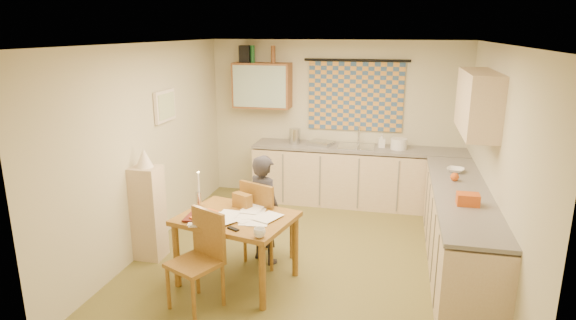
% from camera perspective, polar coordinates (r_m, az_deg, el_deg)
% --- Properties ---
extents(floor, '(4.00, 4.50, 0.02)m').
position_cam_1_polar(floor, '(5.94, 2.43, -11.40)').
color(floor, brown).
rests_on(floor, ground).
extents(ceiling, '(4.00, 4.50, 0.02)m').
position_cam_1_polar(ceiling, '(5.31, 2.74, 13.71)').
color(ceiling, white).
rests_on(ceiling, floor).
extents(wall_back, '(4.00, 0.02, 2.50)m').
position_cam_1_polar(wall_back, '(7.67, 5.68, 4.64)').
color(wall_back, beige).
rests_on(wall_back, floor).
extents(wall_front, '(4.00, 0.02, 2.50)m').
position_cam_1_polar(wall_front, '(3.41, -4.47, -9.03)').
color(wall_front, beige).
rests_on(wall_front, floor).
extents(wall_left, '(0.02, 4.50, 2.50)m').
position_cam_1_polar(wall_left, '(6.17, -16.12, 1.50)').
color(wall_left, beige).
rests_on(wall_left, floor).
extents(wall_right, '(0.02, 4.50, 2.50)m').
position_cam_1_polar(wall_right, '(5.51, 23.60, -0.79)').
color(wall_right, beige).
rests_on(wall_right, floor).
extents(window_blind, '(1.45, 0.03, 1.05)m').
position_cam_1_polar(window_blind, '(7.54, 8.00, 7.46)').
color(window_blind, '#32537D').
rests_on(window_blind, wall_back).
extents(curtain_rod, '(1.60, 0.04, 0.04)m').
position_cam_1_polar(curtain_rod, '(7.46, 8.14, 11.63)').
color(curtain_rod, black).
rests_on(curtain_rod, wall_back).
extents(wall_cabinet, '(0.90, 0.34, 0.70)m').
position_cam_1_polar(wall_cabinet, '(7.65, -3.07, 8.83)').
color(wall_cabinet, brown).
rests_on(wall_cabinet, wall_back).
extents(wall_cabinet_glass, '(0.84, 0.02, 0.64)m').
position_cam_1_polar(wall_cabinet_glass, '(7.48, -3.43, 8.68)').
color(wall_cabinet_glass, '#99B2A5').
rests_on(wall_cabinet_glass, wall_back).
extents(upper_cabinet_right, '(0.34, 1.30, 0.70)m').
position_cam_1_polar(upper_cabinet_right, '(5.89, 21.58, 6.37)').
color(upper_cabinet_right, tan).
rests_on(upper_cabinet_right, wall_right).
extents(framed_print, '(0.04, 0.50, 0.40)m').
position_cam_1_polar(framed_print, '(6.41, -14.38, 6.23)').
color(framed_print, '#F2E2CF').
rests_on(framed_print, wall_left).
extents(print_canvas, '(0.01, 0.42, 0.32)m').
position_cam_1_polar(print_canvas, '(6.40, -14.18, 6.23)').
color(print_canvas, white).
rests_on(print_canvas, wall_left).
extents(counter_back, '(3.30, 0.62, 0.92)m').
position_cam_1_polar(counter_back, '(7.52, 8.53, -1.95)').
color(counter_back, tan).
rests_on(counter_back, floor).
extents(counter_right, '(0.62, 2.95, 0.92)m').
position_cam_1_polar(counter_right, '(5.83, 19.54, -7.83)').
color(counter_right, tan).
rests_on(counter_right, floor).
extents(stove, '(0.57, 0.57, 0.89)m').
position_cam_1_polar(stove, '(4.88, 20.83, -12.74)').
color(stove, white).
rests_on(stove, floor).
extents(sink, '(0.57, 0.47, 0.10)m').
position_cam_1_polar(sink, '(7.41, 8.07, 1.26)').
color(sink, silver).
rests_on(sink, counter_back).
extents(tap, '(0.04, 0.04, 0.28)m').
position_cam_1_polar(tap, '(7.54, 8.40, 2.90)').
color(tap, silver).
rests_on(tap, counter_back).
extents(dish_rack, '(0.42, 0.39, 0.06)m').
position_cam_1_polar(dish_rack, '(7.46, 3.94, 2.02)').
color(dish_rack, silver).
rests_on(dish_rack, counter_back).
extents(kettle, '(0.23, 0.23, 0.24)m').
position_cam_1_polar(kettle, '(7.51, 0.81, 2.85)').
color(kettle, silver).
rests_on(kettle, counter_back).
extents(mixing_bowl, '(0.24, 0.24, 0.16)m').
position_cam_1_polar(mixing_bowl, '(7.36, 12.99, 1.88)').
color(mixing_bowl, white).
rests_on(mixing_bowl, counter_back).
extents(soap_bottle, '(0.13, 0.13, 0.21)m').
position_cam_1_polar(soap_bottle, '(7.40, 11.04, 2.27)').
color(soap_bottle, white).
rests_on(soap_bottle, counter_back).
extents(bowl, '(0.32, 0.32, 0.05)m').
position_cam_1_polar(bowl, '(6.38, 19.24, -1.13)').
color(bowl, white).
rests_on(bowl, counter_right).
extents(orange_bag, '(0.22, 0.16, 0.12)m').
position_cam_1_polar(orange_bag, '(5.23, 20.55, -4.39)').
color(orange_bag, '#C45016').
rests_on(orange_bag, counter_right).
extents(fruit_orange, '(0.10, 0.10, 0.10)m').
position_cam_1_polar(fruit_orange, '(6.00, 19.14, -1.90)').
color(fruit_orange, '#C45016').
rests_on(fruit_orange, counter_right).
extents(speaker, '(0.19, 0.22, 0.26)m').
position_cam_1_polar(speaker, '(7.69, -5.13, 12.41)').
color(speaker, black).
rests_on(speaker, wall_cabinet).
extents(bottle_green, '(0.07, 0.07, 0.26)m').
position_cam_1_polar(bottle_green, '(7.65, -4.23, 12.42)').
color(bottle_green, '#195926').
rests_on(bottle_green, wall_cabinet).
extents(bottle_brown, '(0.09, 0.09, 0.26)m').
position_cam_1_polar(bottle_brown, '(7.56, -1.77, 12.42)').
color(bottle_brown, brown).
rests_on(bottle_brown, wall_cabinet).
extents(dining_table, '(1.31, 1.10, 0.75)m').
position_cam_1_polar(dining_table, '(5.27, -6.05, -10.37)').
color(dining_table, brown).
rests_on(dining_table, floor).
extents(chair_far, '(0.59, 0.59, 1.01)m').
position_cam_1_polar(chair_far, '(5.70, -2.47, -8.99)').
color(chair_far, brown).
rests_on(chair_far, floor).
extents(chair_near, '(0.58, 0.58, 0.96)m').
position_cam_1_polar(chair_near, '(4.91, -10.74, -13.67)').
color(chair_near, brown).
rests_on(chair_near, floor).
extents(person, '(0.75, 0.73, 1.29)m').
position_cam_1_polar(person, '(5.58, -2.82, -5.83)').
color(person, black).
rests_on(person, floor).
extents(shelf_stand, '(0.32, 0.30, 1.12)m').
position_cam_1_polar(shelf_stand, '(5.92, -16.20, -6.04)').
color(shelf_stand, tan).
rests_on(shelf_stand, floor).
extents(lampshade, '(0.20, 0.20, 0.22)m').
position_cam_1_polar(lampshade, '(5.72, -16.70, 0.26)').
color(lampshade, '#F2E2CF').
rests_on(lampshade, shelf_stand).
extents(letter_rack, '(0.24, 0.19, 0.16)m').
position_cam_1_polar(letter_rack, '(5.33, -5.44, -4.82)').
color(letter_rack, brown).
rests_on(letter_rack, dining_table).
extents(mug, '(0.15, 0.15, 0.09)m').
position_cam_1_polar(mug, '(4.59, -3.39, -8.60)').
color(mug, white).
rests_on(mug, dining_table).
extents(magazine, '(0.24, 0.30, 0.03)m').
position_cam_1_polar(magazine, '(5.16, -11.94, -6.55)').
color(magazine, maroon).
rests_on(magazine, dining_table).
extents(book, '(0.34, 0.36, 0.02)m').
position_cam_1_polar(book, '(5.27, -10.32, -6.05)').
color(book, '#C45016').
rests_on(book, dining_table).
extents(orange_box, '(0.14, 0.13, 0.04)m').
position_cam_1_polar(orange_box, '(5.05, -10.87, -6.92)').
color(orange_box, '#C45016').
rests_on(orange_box, dining_table).
extents(eyeglasses, '(0.14, 0.10, 0.02)m').
position_cam_1_polar(eyeglasses, '(4.79, -6.50, -8.12)').
color(eyeglasses, black).
rests_on(eyeglasses, dining_table).
extents(candle_holder, '(0.07, 0.07, 0.18)m').
position_cam_1_polar(candle_holder, '(5.38, -10.56, -4.67)').
color(candle_holder, silver).
rests_on(candle_holder, dining_table).
extents(candle, '(0.03, 0.03, 0.22)m').
position_cam_1_polar(candle, '(5.34, -10.60, -2.58)').
color(candle, white).
rests_on(candle, dining_table).
extents(candle_flame, '(0.02, 0.02, 0.02)m').
position_cam_1_polar(candle_flame, '(5.27, -10.56, -1.44)').
color(candle_flame, '#FFCC66').
rests_on(candle_flame, dining_table).
extents(papers, '(0.94, 0.77, 0.02)m').
position_cam_1_polar(papers, '(5.08, -6.15, -6.70)').
color(papers, white).
rests_on(papers, dining_table).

